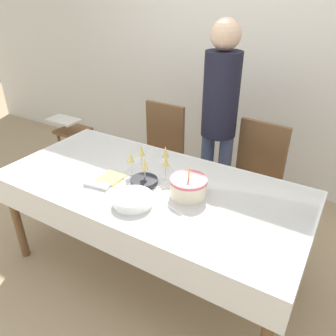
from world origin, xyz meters
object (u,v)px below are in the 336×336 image
at_px(birthday_cake, 189,187).
at_px(plate_stack_main, 133,200).
at_px(dining_chair_far_left, 159,152).
at_px(high_chair, 72,137).
at_px(person_standing, 220,110).
at_px(plate_stack_dessert, 144,181).
at_px(dining_chair_far_right, 253,177).
at_px(champagne_tray, 150,165).

relative_size(birthday_cake, plate_stack_main, 0.96).
bearing_deg(dining_chair_far_left, high_chair, -174.82).
bearing_deg(birthday_cake, person_standing, 101.27).
xyz_separation_m(plate_stack_dessert, high_chair, (-1.44, 0.74, -0.29)).
bearing_deg(high_chair, plate_stack_dessert, -27.06).
height_order(plate_stack_main, plate_stack_dessert, plate_stack_main).
bearing_deg(dining_chair_far_left, plate_stack_main, -64.91).
xyz_separation_m(dining_chair_far_right, champagne_tray, (-0.52, -0.71, 0.29)).
height_order(birthday_cake, high_chair, birthday_cake).
relative_size(dining_chair_far_left, champagne_tray, 2.68).
distance_m(birthday_cake, person_standing, 0.86).
bearing_deg(high_chair, plate_stack_main, -32.22).
bearing_deg(person_standing, high_chair, -175.96).
relative_size(plate_stack_dessert, person_standing, 0.11).
relative_size(champagne_tray, high_chair, 0.51).
relative_size(plate_stack_main, plate_stack_dessert, 1.34).
distance_m(dining_chair_far_left, champagne_tray, 0.86).
bearing_deg(person_standing, plate_stack_main, -93.91).
height_order(birthday_cake, person_standing, person_standing).
bearing_deg(dining_chair_far_right, person_standing, 176.68).
bearing_deg(plate_stack_main, high_chair, 147.78).
xyz_separation_m(person_standing, high_chair, (-1.59, -0.11, -0.54)).
bearing_deg(plate_stack_dessert, person_standing, 80.33).
height_order(champagne_tray, plate_stack_dessert, champagne_tray).
xyz_separation_m(dining_chair_far_left, plate_stack_main, (0.49, -1.05, 0.25)).
bearing_deg(plate_stack_dessert, birthday_cake, 5.96).
bearing_deg(plate_stack_dessert, dining_chair_far_right, 59.72).
relative_size(person_standing, high_chair, 2.38).
distance_m(dining_chair_far_right, birthday_cake, 0.86).
distance_m(dining_chair_far_right, person_standing, 0.60).
bearing_deg(person_standing, champagne_tray, -103.82).
xyz_separation_m(champagne_tray, plate_stack_main, (0.11, -0.34, -0.04)).
bearing_deg(birthday_cake, plate_stack_main, -133.34).
distance_m(birthday_cake, plate_stack_main, 0.35).
distance_m(dining_chair_far_right, high_chair, 1.93).
height_order(champagne_tray, plate_stack_main, champagne_tray).
distance_m(plate_stack_main, plate_stack_dessert, 0.23).
distance_m(plate_stack_dessert, person_standing, 0.90).
bearing_deg(dining_chair_far_right, plate_stack_dessert, -120.28).
height_order(dining_chair_far_left, plate_stack_dessert, dining_chair_far_left).
bearing_deg(champagne_tray, birthday_cake, -14.17).
relative_size(dining_chair_far_right, champagne_tray, 2.68).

